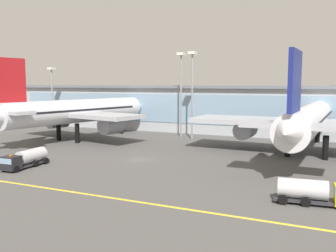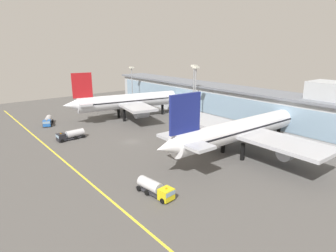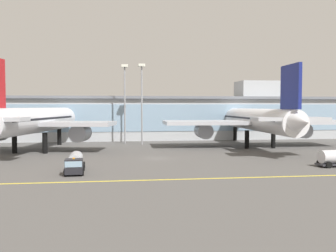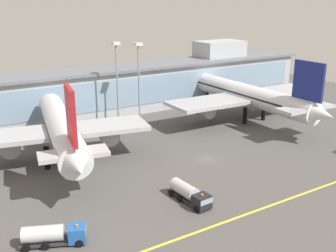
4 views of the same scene
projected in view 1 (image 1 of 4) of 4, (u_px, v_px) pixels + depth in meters
name	position (u px, v px, depth m)	size (l,w,h in m)	color
ground_plane	(140.00, 160.00, 69.82)	(187.79, 187.79, 0.00)	#514F4C
taxiway_centreline_stripe	(58.00, 190.00, 50.03)	(150.24, 0.50, 0.01)	yellow
terminal_building	(221.00, 108.00, 107.94)	(137.14, 14.00, 18.71)	#ADB2B7
airliner_near_left	(77.00, 112.00, 93.49)	(37.11, 50.25, 19.33)	black
airliner_near_right	(309.00, 120.00, 73.57)	(47.17, 56.97, 18.83)	black
fuel_tanker_truck	(24.00, 159.00, 63.02)	(3.35, 9.17, 2.90)	black
baggage_tug_near	(318.00, 192.00, 43.71)	(9.26, 3.79, 2.90)	black
apron_light_mast_west	(181.00, 81.00, 98.94)	(1.80, 1.80, 22.04)	gray
apron_light_mast_centre	(52.00, 87.00, 116.92)	(1.80, 1.80, 19.00)	gray
apron_light_mast_east	(192.00, 82.00, 93.88)	(1.80, 1.80, 21.90)	gray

